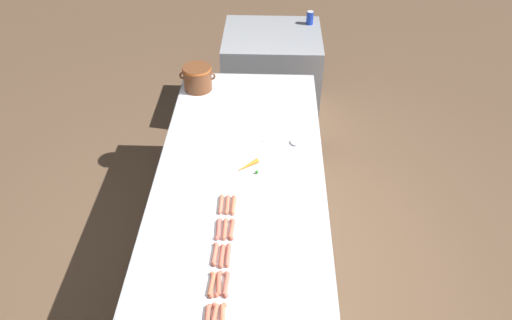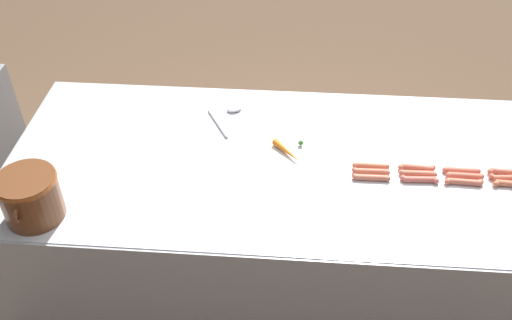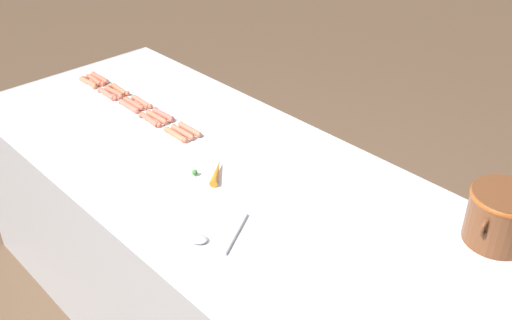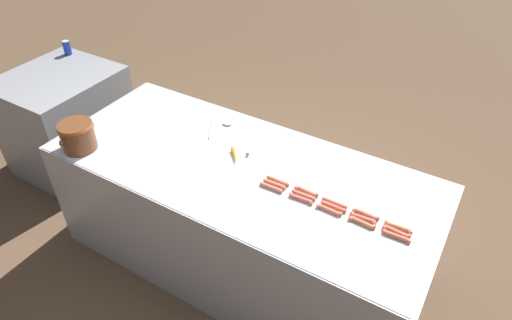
{
  "view_description": "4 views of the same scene",
  "coord_description": "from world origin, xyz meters",
  "px_view_note": "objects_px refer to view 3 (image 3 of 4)",
  "views": [
    {
      "loc": [
        0.18,
        -2.29,
        2.91
      ],
      "look_at": [
        0.1,
        0.05,
        0.97
      ],
      "focal_mm": 34.5,
      "sensor_mm": 36.0,
      "label": 1
    },
    {
      "loc": [
        -1.82,
        0.06,
        2.45
      ],
      "look_at": [
        -0.05,
        0.19,
        0.92
      ],
      "focal_mm": 40.07,
      "sensor_mm": 36.0,
      "label": 2
    },
    {
      "loc": [
        1.24,
        1.56,
        2.16
      ],
      "look_at": [
        -0.14,
        0.1,
        0.89
      ],
      "focal_mm": 41.46,
      "sensor_mm": 36.0,
      "label": 3
    },
    {
      "loc": [
        -1.82,
        -1.21,
        2.65
      ],
      "look_at": [
        0.01,
        -0.11,
        0.97
      ],
      "focal_mm": 31.48,
      "sensor_mm": 36.0,
      "label": 4
    }
  ],
  "objects_px": {
    "hot_dog_12": "(129,106)",
    "hot_dog_14": "(176,135)",
    "hot_dog_1": "(119,89)",
    "serving_spoon": "(211,237)",
    "hot_dog_2": "(142,102)",
    "hot_dog_5": "(95,80)",
    "hot_dog_4": "(190,129)",
    "hot_dog_9": "(183,132)",
    "hot_dog_13": "(150,120)",
    "hot_dog_10": "(89,82)",
    "hot_dog_3": "(163,115)",
    "hot_dog_0": "(100,78)",
    "hot_dog_7": "(134,103)",
    "hot_dog_6": "(114,92)",
    "hot_dog_8": "(157,117)",
    "carrot": "(215,172)",
    "hot_dog_11": "(107,94)",
    "bean_pot": "(502,214)"
  },
  "relations": [
    {
      "from": "hot_dog_12",
      "to": "hot_dog_14",
      "type": "height_order",
      "value": "same"
    },
    {
      "from": "hot_dog_1",
      "to": "serving_spoon",
      "type": "xyz_separation_m",
      "value": [
        0.39,
        1.18,
        -0.0
      ]
    },
    {
      "from": "hot_dog_2",
      "to": "hot_dog_5",
      "type": "distance_m",
      "value": 0.37
    },
    {
      "from": "hot_dog_4",
      "to": "hot_dog_9",
      "type": "bearing_deg",
      "value": -3.48
    },
    {
      "from": "hot_dog_5",
      "to": "hot_dog_13",
      "type": "bearing_deg",
      "value": 85.69
    },
    {
      "from": "serving_spoon",
      "to": "hot_dog_12",
      "type": "bearing_deg",
      "value": -108.16
    },
    {
      "from": "hot_dog_5",
      "to": "hot_dog_10",
      "type": "bearing_deg",
      "value": 1.08
    },
    {
      "from": "hot_dog_1",
      "to": "hot_dog_12",
      "type": "relative_size",
      "value": 1.0
    },
    {
      "from": "hot_dog_4",
      "to": "hot_dog_14",
      "type": "bearing_deg",
      "value": -3.51
    },
    {
      "from": "hot_dog_3",
      "to": "hot_dog_10",
      "type": "xyz_separation_m",
      "value": [
        0.07,
        -0.54,
        0.0
      ]
    },
    {
      "from": "hot_dog_1",
      "to": "hot_dog_12",
      "type": "distance_m",
      "value": 0.2
    },
    {
      "from": "hot_dog_0",
      "to": "hot_dog_7",
      "type": "relative_size",
      "value": 1.0
    },
    {
      "from": "hot_dog_3",
      "to": "hot_dog_12",
      "type": "bearing_deg",
      "value": -69.44
    },
    {
      "from": "hot_dog_4",
      "to": "hot_dog_10",
      "type": "height_order",
      "value": "same"
    },
    {
      "from": "hot_dog_4",
      "to": "hot_dog_6",
      "type": "relative_size",
      "value": 1.0
    },
    {
      "from": "hot_dog_6",
      "to": "serving_spoon",
      "type": "height_order",
      "value": "hot_dog_6"
    },
    {
      "from": "hot_dog_6",
      "to": "serving_spoon",
      "type": "relative_size",
      "value": 0.61
    },
    {
      "from": "hot_dog_12",
      "to": "serving_spoon",
      "type": "height_order",
      "value": "hot_dog_12"
    },
    {
      "from": "hot_dog_10",
      "to": "serving_spoon",
      "type": "bearing_deg",
      "value": 76.58
    },
    {
      "from": "hot_dog_14",
      "to": "hot_dog_3",
      "type": "bearing_deg",
      "value": -110.23
    },
    {
      "from": "hot_dog_5",
      "to": "hot_dog_8",
      "type": "distance_m",
      "value": 0.55
    },
    {
      "from": "hot_dog_2",
      "to": "hot_dog_4",
      "type": "relative_size",
      "value": 1.0
    },
    {
      "from": "hot_dog_10",
      "to": "hot_dog_12",
      "type": "bearing_deg",
      "value": 90.27
    },
    {
      "from": "hot_dog_6",
      "to": "hot_dog_1",
      "type": "bearing_deg",
      "value": -169.35
    },
    {
      "from": "hot_dog_3",
      "to": "hot_dog_9",
      "type": "xyz_separation_m",
      "value": [
        0.03,
        0.19,
        0.0
      ]
    },
    {
      "from": "hot_dog_8",
      "to": "hot_dog_14",
      "type": "bearing_deg",
      "value": 79.83
    },
    {
      "from": "hot_dog_10",
      "to": "hot_dog_3",
      "type": "bearing_deg",
      "value": 97.22
    },
    {
      "from": "hot_dog_3",
      "to": "hot_dog_7",
      "type": "height_order",
      "value": "same"
    },
    {
      "from": "hot_dog_0",
      "to": "hot_dog_1",
      "type": "height_order",
      "value": "same"
    },
    {
      "from": "hot_dog_0",
      "to": "hot_dog_12",
      "type": "bearing_deg",
      "value": 79.76
    },
    {
      "from": "carrot",
      "to": "hot_dog_5",
      "type": "bearing_deg",
      "value": -95.48
    },
    {
      "from": "hot_dog_5",
      "to": "hot_dog_9",
      "type": "xyz_separation_m",
      "value": [
        0.0,
        0.73,
        0.0
      ]
    },
    {
      "from": "hot_dog_10",
      "to": "hot_dog_11",
      "type": "height_order",
      "value": "same"
    },
    {
      "from": "hot_dog_8",
      "to": "hot_dog_10",
      "type": "bearing_deg",
      "value": -86.51
    },
    {
      "from": "hot_dog_4",
      "to": "hot_dog_3",
      "type": "bearing_deg",
      "value": -88.98
    },
    {
      "from": "hot_dog_6",
      "to": "hot_dog_14",
      "type": "distance_m",
      "value": 0.55
    },
    {
      "from": "hot_dog_7",
      "to": "hot_dog_9",
      "type": "height_order",
      "value": "same"
    },
    {
      "from": "hot_dog_9",
      "to": "hot_dog_4",
      "type": "bearing_deg",
      "value": 176.52
    },
    {
      "from": "hot_dog_12",
      "to": "serving_spoon",
      "type": "bearing_deg",
      "value": 71.84
    },
    {
      "from": "hot_dog_7",
      "to": "bean_pot",
      "type": "height_order",
      "value": "bean_pot"
    },
    {
      "from": "hot_dog_7",
      "to": "carrot",
      "type": "bearing_deg",
      "value": 82.13
    },
    {
      "from": "hot_dog_8",
      "to": "carrot",
      "type": "distance_m",
      "value": 0.54
    },
    {
      "from": "hot_dog_0",
      "to": "hot_dog_6",
      "type": "relative_size",
      "value": 1.0
    },
    {
      "from": "hot_dog_6",
      "to": "hot_dog_12",
      "type": "distance_m",
      "value": 0.18
    },
    {
      "from": "hot_dog_11",
      "to": "serving_spoon",
      "type": "xyz_separation_m",
      "value": [
        0.32,
        1.17,
        -0.0
      ]
    },
    {
      "from": "hot_dog_6",
      "to": "hot_dog_14",
      "type": "bearing_deg",
      "value": 86.42
    },
    {
      "from": "hot_dog_2",
      "to": "hot_dog_10",
      "type": "distance_m",
      "value": 0.37
    },
    {
      "from": "carrot",
      "to": "hot_dog_14",
      "type": "bearing_deg",
      "value": -100.77
    },
    {
      "from": "hot_dog_14",
      "to": "bean_pot",
      "type": "relative_size",
      "value": 0.55
    },
    {
      "from": "hot_dog_1",
      "to": "hot_dog_14",
      "type": "height_order",
      "value": "same"
    }
  ]
}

